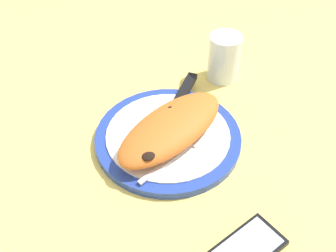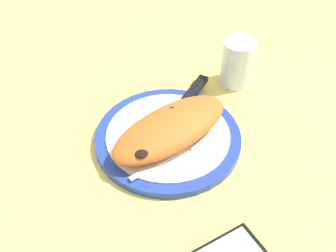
% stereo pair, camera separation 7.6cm
% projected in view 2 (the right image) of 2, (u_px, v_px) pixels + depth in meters
% --- Properties ---
extents(ground_plane, '(1.50, 1.50, 0.03)m').
position_uv_depth(ground_plane, '(168.00, 146.00, 0.79)').
color(ground_plane, '#EACC60').
extents(plate, '(0.27, 0.27, 0.02)m').
position_uv_depth(plate, '(168.00, 137.00, 0.78)').
color(plate, '#233D99').
rests_on(plate, ground_plane).
extents(calzone, '(0.26, 0.14, 0.05)m').
position_uv_depth(calzone, '(171.00, 128.00, 0.75)').
color(calzone, '#C16023').
rests_on(calzone, plate).
extents(fork, '(0.17, 0.03, 0.00)m').
position_uv_depth(fork, '(176.00, 153.00, 0.73)').
color(fork, silver).
rests_on(fork, plate).
extents(knife, '(0.22, 0.14, 0.01)m').
position_uv_depth(knife, '(187.00, 100.00, 0.83)').
color(knife, silver).
rests_on(knife, plate).
extents(water_glass, '(0.07, 0.07, 0.10)m').
position_uv_depth(water_glass, '(237.00, 65.00, 0.88)').
color(water_glass, silver).
rests_on(water_glass, ground_plane).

